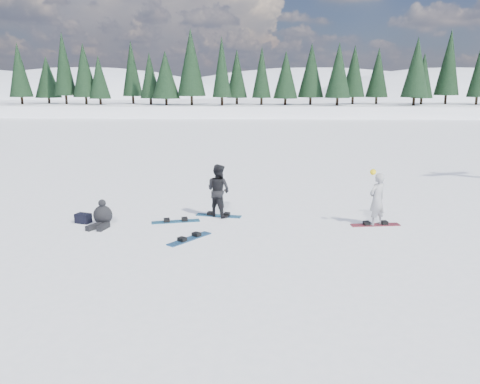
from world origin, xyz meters
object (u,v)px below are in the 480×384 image
Objects in this scene: seated_rider at (102,216)px; snowboard_loose_c at (176,222)px; snowboarder_man at (218,190)px; gear_bag at (83,218)px; snowboarder_woman at (377,199)px; snowboard_loose_a at (189,239)px.

snowboard_loose_c is at bearing 32.83° from seated_rider.
gear_bag is (-4.16, -0.96, -0.72)m from snowboarder_man.
snowboard_loose_c is (-6.19, 0.09, -0.81)m from snowboarder_woman.
snowboarder_woman is at bearing -155.20° from snowboarder_man.
snowboarder_man is 1.15× the size of snowboard_loose_c.
snowboarder_woman is at bearing -14.71° from snowboard_loose_c.
gear_bag is at bearing -179.44° from seated_rider.
snowboarder_man reaches higher than snowboard_loose_a.
gear_bag is (-0.70, 0.25, -0.16)m from seated_rider.
snowboarder_woman is 4.97m from snowboarder_man.
snowboard_loose_a and snowboard_loose_c have the same top height.
snowboarder_woman is 5.79m from snowboard_loose_a.
seated_rider is (-3.46, -1.22, -0.55)m from snowboarder_man.
seated_rider reaches higher than snowboard_loose_a.
snowboarder_man is at bearing 13.05° from gear_bag.
snowboarder_woman is 1.70× the size of seated_rider.
seated_rider is 3.11m from snowboard_loose_a.
snowboarder_man is at bearing -43.45° from snowboarder_woman.
snowboarder_woman is 1.18× the size of snowboard_loose_c.
gear_bag is 3.84m from snowboard_loose_a.
snowboarder_man is 3.71m from seated_rider.
seated_rider reaches higher than snowboard_loose_c.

